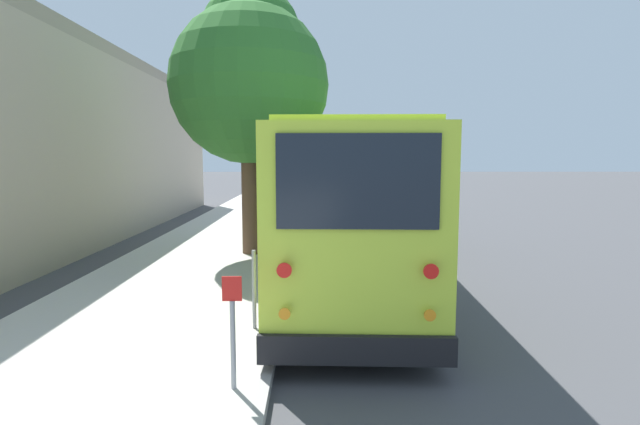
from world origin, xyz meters
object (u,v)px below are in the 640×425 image
Objects in this scene: shuttle_bus at (347,197)px; sign_post_far at (254,289)px; parked_sedan_gray at (320,191)px; sign_post_near at (233,331)px; street_tree at (250,75)px; parked_sedan_silver at (324,200)px; parked_sedan_blue at (321,185)px.

shuttle_bus reaches higher than sign_post_far.
parked_sedan_gray is (19.80, 0.39, -1.24)m from shuttle_bus.
shuttle_bus is 6.30m from sign_post_near.
street_tree reaches higher than parked_sedan_gray.
parked_sedan_silver is 1.05× the size of parked_sedan_blue.
sign_post_near is at bearing 174.75° from parked_sedan_gray.
parked_sedan_gray is at bearing 3.69° from shuttle_bus.
parked_sedan_gray reaches higher than parked_sedan_blue.
sign_post_near is at bearing 166.91° from shuttle_bus.
parked_sedan_silver reaches higher than parked_sedan_blue.
sign_post_far is (-23.78, 1.29, 0.14)m from parked_sedan_gray.
shuttle_bus is 4.45m from sign_post_far.
parked_sedan_blue is (13.01, -0.05, -0.01)m from parked_sedan_silver.
parked_sedan_silver is 5.95m from parked_sedan_gray.
shuttle_bus is 2.57× the size of parked_sedan_gray.
street_tree is at bearing 170.89° from parked_sedan_gray.
sign_post_far reaches higher than parked_sedan_blue.
shuttle_bus is 4.52m from street_tree.
street_tree reaches higher than parked_sedan_silver.
sign_post_near is (-25.79, 1.29, 0.21)m from parked_sedan_gray.
sign_post_near is (-8.18, -0.79, -4.12)m from street_tree.
parked_sedan_silver is 19.89m from sign_post_near.
street_tree is 7.50m from sign_post_far.
shuttle_bus is at bearing -22.88° from sign_post_far.
shuttle_bus is at bearing 178.74° from parked_sedan_gray.
street_tree is at bearing 172.93° from parked_sedan_blue.
sign_post_near is 2.01m from sign_post_far.
parked_sedan_silver is at bearing -4.13° from sign_post_near.
parked_sedan_blue is 25.15m from street_tree.
street_tree is 9.19m from sign_post_near.
street_tree is (2.19, 2.47, 3.08)m from shuttle_bus.
sign_post_near reaches higher than parked_sedan_blue.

